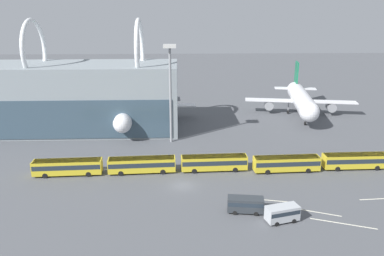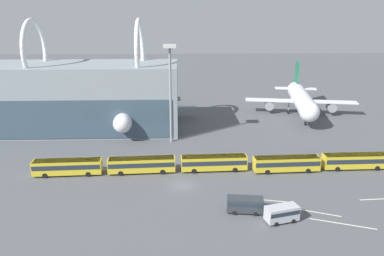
{
  "view_description": "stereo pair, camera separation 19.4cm",
  "coord_description": "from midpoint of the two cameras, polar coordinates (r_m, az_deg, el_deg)",
  "views": [
    {
      "loc": [
        -0.53,
        -61.78,
        30.32
      ],
      "look_at": [
        2.54,
        22.16,
        4.0
      ],
      "focal_mm": 35.0,
      "sensor_mm": 36.0,
      "label": 1
    },
    {
      "loc": [
        -0.33,
        -61.78,
        30.32
      ],
      "look_at": [
        2.54,
        22.16,
        4.0
      ],
      "focal_mm": 35.0,
      "sensor_mm": 36.0,
      "label": 2
    }
  ],
  "objects": [
    {
      "name": "service_van_foreground",
      "position": [
        60.34,
        8.18,
        -11.37
      ],
      "size": [
        5.86,
        2.86,
        2.49
      ],
      "rotation": [
        0.0,
        0.0,
        3.01
      ],
      "color": "#2D3338",
      "rests_on": "ground_plane"
    },
    {
      "name": "lane_stripe_1",
      "position": [
        61.82,
        22.06,
        -13.37
      ],
      "size": [
        8.93,
        3.53,
        0.01
      ],
      "primitive_type": "cube",
      "rotation": [
        0.0,
        0.0,
        -0.36
      ],
      "color": "silver",
      "rests_on": "ground_plane"
    },
    {
      "name": "ground_plane",
      "position": [
        68.82,
        -1.42,
        -8.75
      ],
      "size": [
        440.0,
        440.0,
        0.0
      ],
      "primitive_type": "plane",
      "color": "#515459"
    },
    {
      "name": "airliner_at_gate_far",
      "position": [
        117.87,
        16.34,
        4.26
      ],
      "size": [
        33.3,
        35.77,
        14.42
      ],
      "rotation": [
        0.0,
        0.0,
        -1.74
      ],
      "color": "white",
      "rests_on": "ground_plane"
    },
    {
      "name": "lane_stripe_3",
      "position": [
        71.84,
        26.97,
        -9.61
      ],
      "size": [
        7.76,
        0.75,
        0.01
      ],
      "primitive_type": "cube",
      "rotation": [
        0.0,
        0.0,
        0.06
      ],
      "color": "silver",
      "rests_on": "ground_plane"
    },
    {
      "name": "lane_stripe_2",
      "position": [
        79.39,
        -15.27,
        -5.7
      ],
      "size": [
        7.64,
        3.28,
        0.01
      ],
      "primitive_type": "cube",
      "rotation": [
        0.0,
        0.0,
        -0.38
      ],
      "color": "silver",
      "rests_on": "ground_plane"
    },
    {
      "name": "service_van_crossing",
      "position": [
        58.99,
        13.62,
        -12.43
      ],
      "size": [
        5.33,
        3.33,
        2.5
      ],
      "rotation": [
        0.0,
        0.0,
        0.26
      ],
      "color": "#B2B7BC",
      "rests_on": "ground_plane"
    },
    {
      "name": "shuttle_bus_3",
      "position": [
        76.09,
        14.25,
        -5.18
      ],
      "size": [
        13.1,
        3.13,
        3.05
      ],
      "rotation": [
        0.0,
        0.0,
        0.04
      ],
      "color": "gold",
      "rests_on": "ground_plane"
    },
    {
      "name": "shuttle_bus_4",
      "position": [
        81.89,
        23.69,
        -4.52
      ],
      "size": [
        13.05,
        2.83,
        3.05
      ],
      "rotation": [
        0.0,
        0.0,
        0.02
      ],
      "color": "gold",
      "rests_on": "ground_plane"
    },
    {
      "name": "shuttle_bus_2",
      "position": [
        74.34,
        3.44,
        -5.19
      ],
      "size": [
        13.09,
        3.08,
        3.05
      ],
      "rotation": [
        0.0,
        0.0,
        0.04
      ],
      "color": "gold",
      "rests_on": "ground_plane"
    },
    {
      "name": "airliner_at_gate_near",
      "position": [
        109.96,
        -9.36,
        3.63
      ],
      "size": [
        38.32,
        43.09,
        14.77
      ],
      "rotation": [
        0.0,
        0.0,
        -1.54
      ],
      "color": "white",
      "rests_on": "ground_plane"
    },
    {
      "name": "floodlight_mast",
      "position": [
        86.96,
        -3.28,
        8.21
      ],
      "size": [
        2.89,
        2.89,
        23.16
      ],
      "color": "gray",
      "rests_on": "ground_plane"
    },
    {
      "name": "shuttle_bus_0",
      "position": [
        76.13,
        -18.37,
        -5.54
      ],
      "size": [
        13.11,
        3.17,
        3.05
      ],
      "rotation": [
        0.0,
        0.0,
        0.05
      ],
      "color": "gold",
      "rests_on": "ground_plane"
    },
    {
      "name": "shuttle_bus_1",
      "position": [
        73.92,
        -7.59,
        -5.45
      ],
      "size": [
        13.12,
        3.27,
        3.05
      ],
      "rotation": [
        0.0,
        0.0,
        0.05
      ],
      "color": "gold",
      "rests_on": "ground_plane"
    },
    {
      "name": "lane_stripe_5",
      "position": [
        63.56,
        17.35,
        -11.96
      ],
      "size": [
        9.27,
        4.0,
        0.01
      ],
      "primitive_type": "cube",
      "rotation": [
        0.0,
        0.0,
        -0.39
      ],
      "color": "silver",
      "rests_on": "ground_plane"
    },
    {
      "name": "lane_stripe_4",
      "position": [
        65.1,
        10.39,
        -10.67
      ],
      "size": [
        9.59,
        2.44,
        0.01
      ],
      "primitive_type": "cube",
      "rotation": [
        0.0,
        0.0,
        -0.23
      ],
      "color": "silver",
      "rests_on": "ground_plane"
    }
  ]
}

